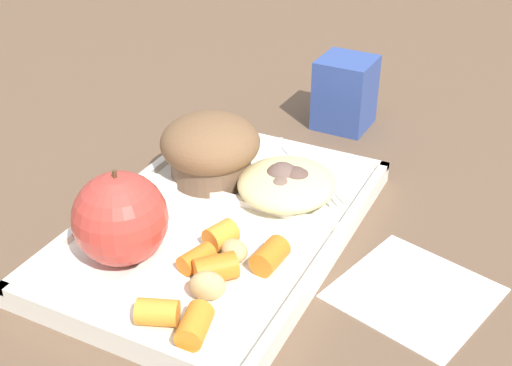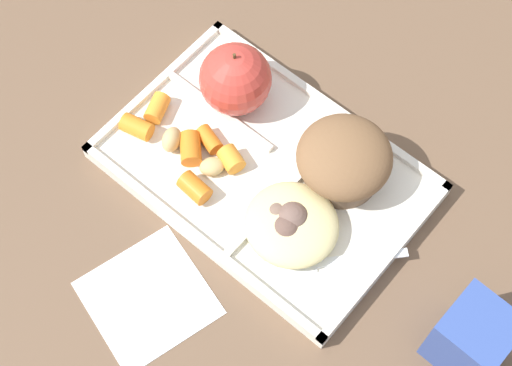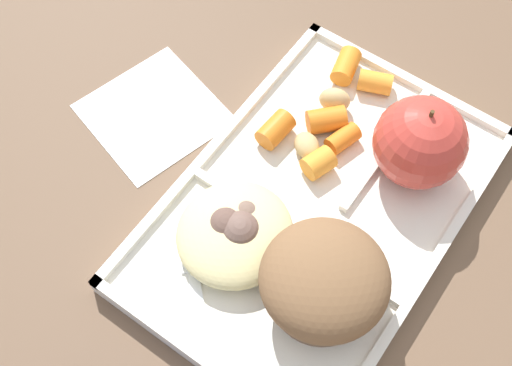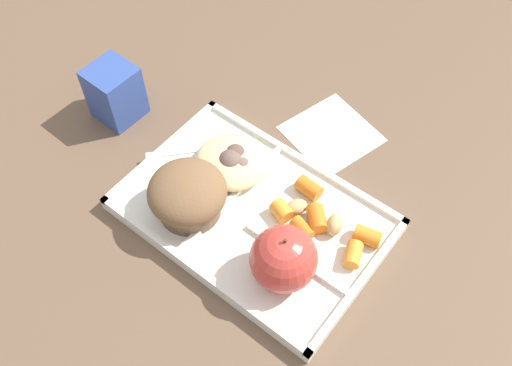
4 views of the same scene
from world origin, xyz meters
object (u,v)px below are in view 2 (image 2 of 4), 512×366
Objects in this scene: milk_carton at (472,338)px; plastic_fork at (328,262)px; green_apple at (235,79)px; lunch_tray at (265,171)px; bran_muffin at (344,160)px.

plastic_fork is at bearing -171.49° from milk_carton.
green_apple is 0.23m from plastic_fork.
lunch_tray is 0.28m from milk_carton.
green_apple is 0.37m from milk_carton.
green_apple is at bearing 170.62° from milk_carton.
bran_muffin is 0.22m from milk_carton.
bran_muffin is at bearing 163.05° from milk_carton.
milk_carton is (0.16, 0.02, 0.03)m from plastic_fork.
green_apple reaches higher than bran_muffin.
bran_muffin is 1.16× the size of milk_carton.
lunch_tray is at bearing 160.90° from plastic_fork.
milk_carton is at bearing -18.60° from bran_muffin.
lunch_tray is 3.88× the size of milk_carton.
green_apple is at bearing -180.00° from bran_muffin.
bran_muffin is 0.84× the size of plastic_fork.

